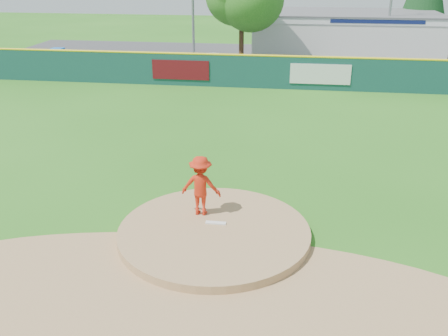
# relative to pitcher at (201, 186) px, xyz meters

# --- Properties ---
(ground) EXTENTS (120.00, 120.00, 0.00)m
(ground) POSITION_rel_pitcher_xyz_m (0.53, -0.88, -1.17)
(ground) COLOR #286B19
(ground) RESTS_ON ground
(pitchers_mound) EXTENTS (5.50, 5.50, 0.50)m
(pitchers_mound) POSITION_rel_pitcher_xyz_m (0.53, -0.88, -1.17)
(pitchers_mound) COLOR #9E774C
(pitchers_mound) RESTS_ON ground
(pitching_rubber) EXTENTS (0.60, 0.15, 0.04)m
(pitching_rubber) POSITION_rel_pitcher_xyz_m (0.53, -0.58, -0.90)
(pitching_rubber) COLOR white
(pitching_rubber) RESTS_ON pitchers_mound
(infield_dirt_arc) EXTENTS (15.40, 15.40, 0.01)m
(infield_dirt_arc) POSITION_rel_pitcher_xyz_m (0.53, -3.88, -1.16)
(infield_dirt_arc) COLOR #9E774C
(infield_dirt_arc) RESTS_ON ground
(parking_lot) EXTENTS (44.00, 16.00, 0.02)m
(parking_lot) POSITION_rel_pitcher_xyz_m (0.53, 26.12, -1.16)
(parking_lot) COLOR #38383A
(parking_lot) RESTS_ON ground
(pitcher) EXTENTS (1.22, 0.74, 1.84)m
(pitcher) POSITION_rel_pitcher_xyz_m (0.00, 0.00, 0.00)
(pitcher) COLOR red
(pitcher) RESTS_ON pitchers_mound
(van) EXTENTS (5.70, 3.13, 1.51)m
(van) POSITION_rel_pitcher_xyz_m (-2.57, 20.04, -0.39)
(van) COLOR white
(van) RESTS_ON parking_lot
(pool_building_grp) EXTENTS (15.20, 8.20, 3.31)m
(pool_building_grp) POSITION_rel_pitcher_xyz_m (6.53, 31.12, 0.49)
(pool_building_grp) COLOR silver
(pool_building_grp) RESTS_ON ground
(fence_banners) EXTENTS (12.17, 0.04, 1.20)m
(fence_banners) POSITION_rel_pitcher_xyz_m (-0.20, 17.04, -0.17)
(fence_banners) COLOR #590C13
(fence_banners) RESTS_ON ground
(playground_slide) EXTENTS (0.85, 2.40, 1.32)m
(playground_slide) POSITION_rel_pitcher_xyz_m (-14.84, 21.79, -0.50)
(playground_slide) COLOR blue
(playground_slide) RESTS_ON ground
(outfield_fence) EXTENTS (40.00, 0.14, 2.07)m
(outfield_fence) POSITION_rel_pitcher_xyz_m (0.53, 17.12, -0.08)
(outfield_fence) COLOR #133E3A
(outfield_fence) RESTS_ON ground
(deciduous_tree) EXTENTS (5.60, 5.60, 7.36)m
(deciduous_tree) POSITION_rel_pitcher_xyz_m (-1.47, 24.12, 3.38)
(deciduous_tree) COLOR #382314
(deciduous_tree) RESTS_ON ground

